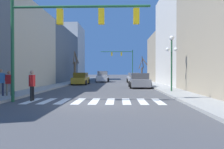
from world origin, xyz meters
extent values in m
plane|color=#4C4C4F|center=(0.00, 0.00, 0.00)|extent=(240.00, 240.00, 0.00)
cube|color=#9E9E99|center=(5.77, 0.00, 0.07)|extent=(2.03, 90.00, 0.15)
cube|color=#BCB299|center=(-9.78, 10.56, 4.22)|extent=(6.00, 11.57, 8.44)
cube|color=#515B66|center=(-9.78, 23.87, 4.23)|extent=(6.00, 15.05, 8.45)
cube|color=beige|center=(-9.78, 35.83, 5.78)|extent=(6.00, 8.86, 11.57)
cube|color=beige|center=(9.78, 15.09, 5.70)|extent=(6.00, 11.73, 11.41)
cube|color=tan|center=(9.78, 25.68, 3.89)|extent=(6.00, 9.45, 7.78)
cube|color=white|center=(-3.60, 0.79, 0.00)|extent=(0.45, 2.60, 0.01)
cube|color=white|center=(-2.70, 0.79, 0.00)|extent=(0.45, 2.60, 0.01)
cube|color=white|center=(-1.80, 0.79, 0.00)|extent=(0.45, 2.60, 0.01)
cube|color=white|center=(-0.90, 0.79, 0.00)|extent=(0.45, 2.60, 0.01)
cube|color=white|center=(0.00, 0.79, 0.00)|extent=(0.45, 2.60, 0.01)
cube|color=white|center=(0.90, 0.79, 0.00)|extent=(0.45, 2.60, 0.01)
cube|color=white|center=(1.80, 0.79, 0.00)|extent=(0.45, 2.60, 0.01)
cube|color=white|center=(2.70, 0.79, 0.00)|extent=(0.45, 2.60, 0.01)
cube|color=white|center=(3.60, 0.79, 0.00)|extent=(0.45, 2.60, 0.01)
cylinder|color=#236038|center=(-4.50, 0.39, 2.82)|extent=(0.18, 0.18, 5.64)
cylinder|color=#236038|center=(-0.71, 0.39, 5.24)|extent=(7.58, 0.14, 0.14)
cube|color=yellow|center=(-1.85, 0.39, 4.69)|extent=(0.32, 0.28, 0.84)
cube|color=yellow|center=(0.43, 0.39, 4.69)|extent=(0.32, 0.28, 0.84)
cube|color=yellow|center=(2.32, 0.39, 4.69)|extent=(0.32, 0.28, 0.84)
cylinder|color=#236038|center=(4.50, 39.04, 3.38)|extent=(0.18, 0.18, 6.75)
cylinder|color=#236038|center=(0.81, 39.04, 6.35)|extent=(7.38, 0.14, 0.14)
cube|color=yellow|center=(1.92, 39.04, 5.80)|extent=(0.32, 0.28, 0.84)
cube|color=yellow|center=(-0.29, 39.04, 5.80)|extent=(0.32, 0.28, 0.84)
cylinder|color=#1E4C2D|center=(5.53, 5.80, 2.15)|extent=(0.12, 0.12, 4.00)
sphere|color=white|center=(5.53, 5.80, 4.33)|extent=(0.36, 0.36, 0.36)
sphere|color=white|center=(5.21, 5.80, 3.43)|extent=(0.31, 0.31, 0.31)
sphere|color=white|center=(5.85, 5.80, 3.43)|extent=(0.31, 0.31, 0.31)
cube|color=silver|center=(3.62, 22.41, 0.55)|extent=(1.77, 4.73, 0.75)
cube|color=slate|center=(3.62, 22.41, 1.23)|extent=(1.62, 2.46, 0.61)
cylinder|color=black|center=(2.72, 23.88, 0.32)|extent=(0.22, 0.64, 0.64)
cylinder|color=black|center=(4.52, 23.88, 0.32)|extent=(0.22, 0.64, 0.64)
cylinder|color=black|center=(2.72, 20.95, 0.32)|extent=(0.22, 0.64, 0.64)
cylinder|color=black|center=(4.52, 20.95, 0.32)|extent=(0.22, 0.64, 0.64)
cube|color=#A38423|center=(-3.65, 17.04, 0.56)|extent=(1.71, 4.49, 0.76)
cube|color=#594813|center=(-3.65, 17.04, 1.25)|extent=(1.57, 2.33, 0.63)
cylinder|color=black|center=(-4.52, 18.43, 0.32)|extent=(0.22, 0.64, 0.64)
cylinder|color=black|center=(-2.78, 18.43, 0.32)|extent=(0.22, 0.64, 0.64)
cylinder|color=black|center=(-4.52, 15.64, 0.32)|extent=(0.22, 0.64, 0.64)
cylinder|color=black|center=(-2.78, 15.64, 0.32)|extent=(0.22, 0.64, 0.64)
cube|color=gray|center=(3.54, 11.55, 0.55)|extent=(1.92, 4.28, 0.74)
cube|color=#464648|center=(3.54, 11.55, 1.22)|extent=(1.77, 2.23, 0.61)
cylinder|color=black|center=(2.56, 12.88, 0.32)|extent=(0.22, 0.64, 0.64)
cylinder|color=black|center=(4.52, 12.88, 0.32)|extent=(0.22, 0.64, 0.64)
cylinder|color=black|center=(2.56, 10.22, 0.32)|extent=(0.22, 0.64, 0.64)
cylinder|color=black|center=(4.52, 10.22, 0.32)|extent=(0.22, 0.64, 0.64)
cube|color=silver|center=(-1.31, 24.47, 0.62)|extent=(1.72, 4.24, 0.89)
cube|color=slate|center=(-1.31, 24.47, 1.42)|extent=(1.58, 2.21, 0.72)
cylinder|color=black|center=(-0.43, 23.16, 0.32)|extent=(0.22, 0.64, 0.64)
cylinder|color=black|center=(-2.19, 23.16, 0.32)|extent=(0.22, 0.64, 0.64)
cylinder|color=black|center=(-0.43, 25.79, 0.32)|extent=(0.22, 0.64, 0.64)
cylinder|color=black|center=(-2.19, 25.79, 0.32)|extent=(0.22, 0.64, 0.64)
cylinder|color=black|center=(-3.60, 0.71, 0.42)|extent=(0.12, 0.12, 0.83)
cylinder|color=black|center=(-3.61, 1.01, 0.42)|extent=(0.12, 0.12, 0.83)
cube|color=red|center=(-3.61, 0.86, 1.16)|extent=(0.24, 0.41, 0.66)
sphere|color=tan|center=(-3.61, 0.86, 1.64)|extent=(0.23, 0.23, 0.23)
cylinder|color=red|center=(-3.60, 0.62, 1.12)|extent=(0.10, 0.29, 0.64)
cylinder|color=red|center=(-3.61, 1.09, 1.12)|extent=(0.10, 0.29, 0.64)
cylinder|color=#282D47|center=(-5.95, 2.02, 0.55)|extent=(0.12, 0.12, 0.81)
cube|color=#235693|center=(-6.03, 1.90, 1.28)|extent=(0.40, 0.45, 0.64)
sphere|color=#8C664C|center=(-6.03, 1.90, 1.74)|extent=(0.23, 0.23, 0.23)
cylinder|color=#235693|center=(-5.90, 2.09, 1.24)|extent=(0.23, 0.28, 0.62)
cylinder|color=#7A705B|center=(-5.78, 2.19, 0.52)|extent=(0.11, 0.11, 0.75)
cylinder|color=#7A705B|center=(-5.51, 2.21, 0.52)|extent=(0.11, 0.11, 0.75)
cube|color=red|center=(-5.65, 2.20, 1.19)|extent=(0.38, 0.23, 0.59)
sphere|color=#8C664C|center=(-5.65, 2.20, 1.62)|extent=(0.21, 0.21, 0.21)
cylinder|color=red|center=(-5.86, 2.19, 1.15)|extent=(0.26, 0.10, 0.57)
cylinder|color=red|center=(-5.44, 2.21, 1.15)|extent=(0.26, 0.10, 0.57)
cylinder|color=brown|center=(-5.47, 22.06, 1.69)|extent=(0.35, 0.35, 3.09)
cylinder|color=brown|center=(-5.52, 21.69, 3.86)|extent=(0.22, 0.89, 2.05)
cylinder|color=brown|center=(-5.15, 21.90, 3.85)|extent=(0.78, 0.47, 1.80)
cylinder|color=brown|center=(-5.36, 22.45, 3.76)|extent=(0.36, 0.91, 1.94)
cylinder|color=brown|center=(5.93, 31.95, 1.35)|extent=(0.29, 0.29, 2.40)
cylinder|color=brown|center=(6.57, 31.50, 3.48)|extent=(1.36, 1.07, 2.08)
cylinder|color=brown|center=(6.13, 32.40, 3.58)|extent=(0.55, 1.04, 2.42)
cylinder|color=brown|center=(5.58, 31.61, 3.13)|extent=(0.77, 0.80, 1.83)
cylinder|color=brown|center=(6.84, 32.00, 3.29)|extent=(1.91, 0.22, 2.11)
camera|label=1|loc=(1.39, -11.50, 1.66)|focal=35.00mm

